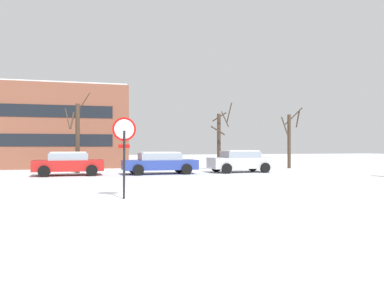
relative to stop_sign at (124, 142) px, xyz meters
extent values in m
plane|color=white|center=(0.61, 1.83, -1.84)|extent=(120.00, 120.00, 0.00)
cube|color=silver|center=(0.61, 5.38, -1.84)|extent=(80.00, 9.09, 0.00)
cylinder|color=black|center=(0.00, 0.00, -0.74)|extent=(0.07, 0.19, 2.19)
cylinder|color=red|center=(0.00, 0.00, 0.40)|extent=(0.76, 0.02, 0.76)
cylinder|color=white|center=(0.00, -0.01, 0.40)|extent=(0.62, 0.03, 0.62)
cube|color=red|center=(0.00, 0.00, -0.15)|extent=(0.36, 0.02, 0.12)
cylinder|color=white|center=(0.00, 0.01, 0.45)|extent=(0.42, 0.03, 0.42)
cube|color=red|center=(-2.17, 10.89, -1.26)|extent=(3.94, 1.86, 0.62)
cube|color=#8C99A8|center=(-2.17, 10.89, -0.74)|extent=(2.18, 1.67, 0.41)
cube|color=white|center=(-2.17, 10.89, -0.51)|extent=(1.99, 1.54, 0.06)
cylinder|color=black|center=(-0.94, 11.82, -1.52)|extent=(0.65, 0.24, 0.64)
cylinder|color=black|center=(-0.89, 10.04, -1.52)|extent=(0.65, 0.24, 0.64)
cylinder|color=black|center=(-3.46, 11.75, -1.52)|extent=(0.65, 0.24, 0.64)
cylinder|color=black|center=(-3.41, 9.96, -1.52)|extent=(0.65, 0.24, 0.64)
cube|color=#283D93|center=(3.12, 10.66, -1.28)|extent=(4.50, 1.86, 0.59)
cube|color=#8C99A8|center=(3.12, 10.66, -0.77)|extent=(2.49, 1.66, 0.42)
cube|color=white|center=(3.12, 10.66, -0.53)|extent=(2.27, 1.53, 0.06)
cylinder|color=black|center=(4.53, 11.59, -1.52)|extent=(0.65, 0.24, 0.64)
cylinder|color=black|center=(4.59, 9.82, -1.52)|extent=(0.65, 0.24, 0.64)
cylinder|color=black|center=(1.64, 11.50, -1.52)|extent=(0.65, 0.24, 0.64)
cylinder|color=black|center=(1.70, 9.74, -1.52)|extent=(0.65, 0.24, 0.64)
cube|color=silver|center=(8.41, 10.79, -1.22)|extent=(4.07, 1.89, 0.69)
cube|color=#8C99A8|center=(8.41, 10.79, -0.68)|extent=(2.26, 1.69, 0.40)
cube|color=white|center=(8.41, 10.79, -0.45)|extent=(2.05, 1.56, 0.06)
cylinder|color=black|center=(9.68, 11.74, -1.52)|extent=(0.65, 0.24, 0.64)
cylinder|color=black|center=(9.74, 9.93, -1.52)|extent=(0.65, 0.24, 0.64)
cylinder|color=black|center=(7.07, 11.66, -1.52)|extent=(0.65, 0.24, 0.64)
cylinder|color=black|center=(7.13, 9.85, -1.52)|extent=(0.65, 0.24, 0.64)
cylinder|color=#423326|center=(13.80, 14.17, 0.21)|extent=(0.26, 0.26, 4.11)
cylinder|color=#423326|center=(14.41, 14.55, 2.18)|extent=(0.87, 1.31, 1.29)
cylinder|color=#423326|center=(14.41, 13.94, 1.92)|extent=(0.58, 1.32, 1.21)
cylinder|color=#423326|center=(13.40, 14.13, 1.40)|extent=(0.18, 0.90, 1.45)
cylinder|color=#423326|center=(7.87, 13.43, 0.15)|extent=(0.26, 0.26, 3.98)
cylinder|color=#423326|center=(8.61, 13.33, 2.23)|extent=(0.29, 1.54, 1.28)
cylinder|color=#423326|center=(8.19, 13.05, 1.74)|extent=(0.85, 0.74, 1.05)
cylinder|color=#423326|center=(8.06, 13.89, 1.96)|extent=(0.99, 0.49, 0.69)
cylinder|color=#423326|center=(7.64, 13.01, 0.94)|extent=(0.94, 0.57, 0.68)
cylinder|color=#423326|center=(-1.71, 12.93, 0.34)|extent=(0.27, 0.27, 4.37)
cylinder|color=#423326|center=(-2.04, 13.02, 1.49)|extent=(0.32, 0.78, 1.12)
cylinder|color=#423326|center=(-2.32, 12.77, 1.57)|extent=(0.39, 1.27, 1.41)
cylinder|color=#423326|center=(-1.49, 13.44, 2.46)|extent=(1.10, 0.53, 1.66)
cube|color=brown|center=(-4.19, 22.02, 1.35)|extent=(12.29, 9.26, 6.38)
cube|color=white|center=(-4.19, 22.02, 4.59)|extent=(12.05, 9.07, 0.10)
cube|color=black|center=(-4.19, 17.38, 0.29)|extent=(9.83, 0.04, 0.90)
cube|color=black|center=(-4.19, 17.38, 2.41)|extent=(9.83, 0.04, 0.90)
camera|label=1|loc=(-1.16, -12.57, -0.14)|focal=36.38mm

